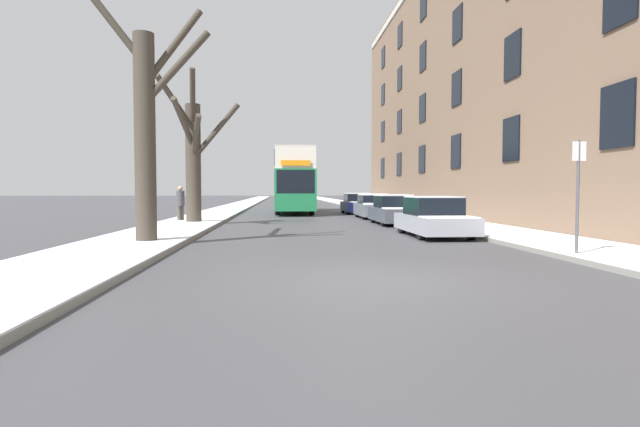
{
  "coord_description": "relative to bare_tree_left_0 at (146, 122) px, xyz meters",
  "views": [
    {
      "loc": [
        -1.82,
        -8.72,
        1.59
      ],
      "look_at": [
        0.57,
        21.54,
        0.21
      ],
      "focal_mm": 28.0,
      "sensor_mm": 36.0,
      "label": 1
    }
  ],
  "objects": [
    {
      "name": "parked_car_0",
      "position": [
        9.21,
        2.25,
        -2.93
      ],
      "size": [
        1.86,
        4.3,
        1.39
      ],
      "color": "#9EA3AD",
      "rests_on": "ground"
    },
    {
      "name": "bare_tree_left_0",
      "position": [
        0.0,
        0.0,
        0.0
      ],
      "size": [
        3.77,
        3.27,
        7.65
      ],
      "color": "#423A30",
      "rests_on": "ground"
    },
    {
      "name": "bare_tree_left_1",
      "position": [
        -0.14,
        8.64,
        -0.28
      ],
      "size": [
        3.39,
        3.08,
        6.98
      ],
      "color": "#423A30",
      "rests_on": "ground"
    },
    {
      "name": "ground_plane",
      "position": [
        5.69,
        -6.08,
        -3.57
      ],
      "size": [
        320.0,
        320.0,
        0.0
      ],
      "primitive_type": "plane",
      "color": "#424247"
    },
    {
      "name": "terrace_facade_right",
      "position": [
        17.76,
        14.54,
        4.8
      ],
      "size": [
        9.1,
        43.76,
        16.75
      ],
      "color": "#7A604C",
      "rests_on": "ground"
    },
    {
      "name": "parked_car_2",
      "position": [
        9.21,
        13.71,
        -2.91
      ],
      "size": [
        1.71,
        4.16,
        1.43
      ],
      "color": "slate",
      "rests_on": "ground"
    },
    {
      "name": "parked_car_1",
      "position": [
        9.21,
        8.46,
        -2.92
      ],
      "size": [
        1.74,
        4.26,
        1.41
      ],
      "color": "#474C56",
      "rests_on": "ground"
    },
    {
      "name": "parked_car_3",
      "position": [
        9.21,
        19.79,
        -2.91
      ],
      "size": [
        1.88,
        4.33,
        1.44
      ],
      "color": "navy",
      "rests_on": "ground"
    },
    {
      "name": "street_sign_post",
      "position": [
        10.6,
        -3.98,
        -2.01
      ],
      "size": [
        0.32,
        0.07,
        2.73
      ],
      "color": "#4C4F54",
      "rests_on": "ground"
    },
    {
      "name": "pedestrian_left_sidewalk",
      "position": [
        -1.05,
        10.15,
        -2.57
      ],
      "size": [
        0.4,
        0.4,
        1.83
      ],
      "rotation": [
        0.0,
        0.0,
        4.04
      ],
      "color": "#4C4742",
      "rests_on": "ground"
    },
    {
      "name": "double_decker_bus",
      "position": [
        4.78,
        21.28,
        -1.09
      ],
      "size": [
        2.6,
        11.67,
        4.39
      ],
      "color": "#1E7A47",
      "rests_on": "ground"
    },
    {
      "name": "sidewalk_right",
      "position": [
        11.78,
        46.92,
        -3.49
      ],
      "size": [
        2.96,
        130.0,
        0.16
      ],
      "color": "gray",
      "rests_on": "ground"
    },
    {
      "name": "sidewalk_left",
      "position": [
        -0.4,
        46.92,
        -3.49
      ],
      "size": [
        2.96,
        130.0,
        0.16
      ],
      "color": "gray",
      "rests_on": "ground"
    }
  ]
}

